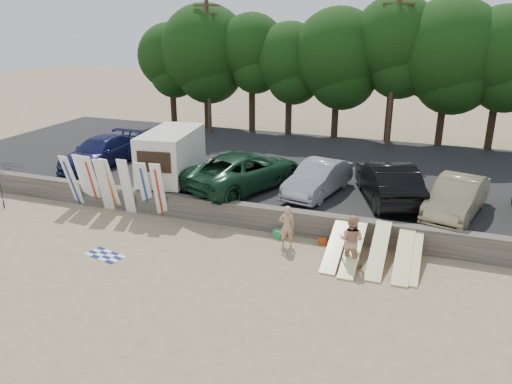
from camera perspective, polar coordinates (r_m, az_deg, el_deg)
ground at (r=17.78m, az=2.25°, el=-8.54°), size 120.00×120.00×0.00m
seawall at (r=20.17m, az=4.91°, el=-3.50°), size 44.00×0.50×1.00m
parking_lot at (r=27.11m, az=9.14°, el=2.06°), size 44.00×14.50×0.70m
treeline at (r=32.80m, az=14.96°, el=14.96°), size 32.78×6.33×8.93m
utility_poles at (r=31.22m, az=15.42°, el=13.43°), size 25.80×0.26×9.00m
box_trailer at (r=23.91m, az=-9.64°, el=4.21°), size 2.81×4.36×2.61m
car_0 at (r=28.05m, az=-17.37°, el=4.39°), size 2.34×5.39×1.54m
car_1 at (r=23.22m, az=-1.32°, el=2.49°), size 4.98×6.86×1.73m
car_2 at (r=22.61m, az=7.09°, el=1.55°), size 2.48×4.75×1.49m
car_3 at (r=22.31m, az=14.86°, el=1.16°), size 3.60×5.70×1.77m
car_4 at (r=21.62m, az=21.96°, el=-0.54°), size 2.73×4.93×1.54m
surfboard_upright_0 at (r=24.26m, az=-20.29°, el=1.23°), size 0.57×0.85×2.51m
surfboard_upright_1 at (r=24.05m, az=-19.07°, el=1.27°), size 0.56×0.68×2.55m
surfboard_upright_2 at (r=23.75m, az=-18.22°, el=1.13°), size 0.52×0.68×2.54m
surfboard_upright_3 at (r=23.17m, az=-16.98°, el=0.80°), size 0.60×0.79×2.53m
surfboard_upright_4 at (r=23.11m, az=-16.28°, el=0.83°), size 0.60×0.79×2.53m
surfboard_upright_5 at (r=22.61m, az=-14.58°, el=0.62°), size 0.51×0.53×2.57m
surfboard_upright_6 at (r=22.23m, az=-12.55°, el=0.41°), size 0.60×0.81×2.52m
surfboard_upright_7 at (r=21.78m, az=-11.03°, el=0.16°), size 0.55×0.65×2.55m
surfboard_low_0 at (r=18.44m, az=9.10°, el=-5.99°), size 0.56×2.88×0.99m
surfboard_low_1 at (r=18.21m, az=11.02°, el=-6.46°), size 0.56×2.88×0.99m
surfboard_low_2 at (r=18.24m, az=13.83°, el=-6.45°), size 0.56×2.84×1.10m
surfboard_low_3 at (r=18.23m, az=16.54°, el=-6.92°), size 0.56×2.88×0.98m
surfboard_low_4 at (r=18.33m, az=17.49°, el=-6.90°), size 0.56×2.88×0.97m
beachgoer_a at (r=18.96m, az=3.54°, el=-3.93°), size 0.71×0.60×1.66m
beachgoer_b at (r=17.82m, az=10.83°, el=-5.45°), size 1.03×0.87×1.88m
cooler at (r=19.94m, az=2.62°, el=-4.79°), size 0.46×0.42×0.32m
gear_bag at (r=19.56m, az=7.58°, el=-5.61°), size 0.37×0.35×0.22m
beach_towel at (r=19.38m, az=-16.87°, el=-6.92°), size 1.81×1.81×0.00m
beach_umbrella at (r=25.41m, az=-27.07°, el=0.68°), size 2.97×3.00×2.18m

